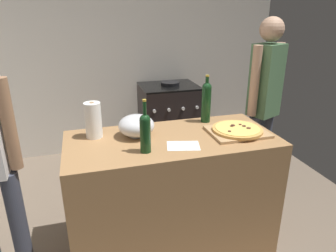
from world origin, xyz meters
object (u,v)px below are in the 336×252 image
object	(u,v)px
wine_bottle_amber	(145,131)
stove	(169,120)
pizza	(237,129)
person_in_red	(264,100)
mixing_bowl	(136,126)
wine_bottle_clear	(206,101)
paper_towel_roll	(93,120)

from	to	relation	value
wine_bottle_amber	stove	size ratio (longest dim) A/B	0.37
stove	wine_bottle_amber	bearing A→B (deg)	-110.63
pizza	person_in_red	distance (m)	0.68
mixing_bowl	stove	size ratio (longest dim) A/B	0.27
pizza	stove	bearing A→B (deg)	91.69
mixing_bowl	pizza	bearing A→B (deg)	-11.69
stove	person_in_red	distance (m)	1.37
pizza	wine_bottle_amber	xyz separation A→B (m)	(-0.69, -0.12, 0.11)
wine_bottle_amber	stove	xyz separation A→B (m)	(0.65, 1.72, -0.59)
pizza	wine_bottle_amber	distance (m)	0.71
pizza	mixing_bowl	size ratio (longest dim) A/B	1.43
person_in_red	wine_bottle_clear	bearing A→B (deg)	-164.49
pizza	mixing_bowl	bearing A→B (deg)	168.31
pizza	stove	world-z (taller)	pizza
wine_bottle_amber	wine_bottle_clear	size ratio (longest dim) A/B	0.91
pizza	paper_towel_roll	world-z (taller)	paper_towel_roll
wine_bottle_clear	stove	distance (m)	1.45
stove	person_in_red	bearing A→B (deg)	-64.22
paper_towel_roll	wine_bottle_amber	world-z (taller)	wine_bottle_amber
mixing_bowl	wine_bottle_amber	world-z (taller)	wine_bottle_amber
wine_bottle_amber	stove	bearing A→B (deg)	69.37
paper_towel_roll	wine_bottle_amber	xyz separation A→B (m)	(0.29, -0.33, 0.01)
pizza	mixing_bowl	xyz separation A→B (m)	(-0.70, 0.15, 0.05)
pizza	person_in_red	bearing A→B (deg)	42.83
mixing_bowl	wine_bottle_clear	size ratio (longest dim) A/B	0.68
mixing_bowl	paper_towel_roll	bearing A→B (deg)	167.17
mixing_bowl	wine_bottle_amber	bearing A→B (deg)	-88.20
pizza	person_in_red	xyz separation A→B (m)	(0.50, 0.46, 0.05)
pizza	wine_bottle_amber	bearing A→B (deg)	-170.24
mixing_bowl	wine_bottle_amber	xyz separation A→B (m)	(0.01, -0.26, 0.06)
wine_bottle_amber	wine_bottle_clear	world-z (taller)	wine_bottle_clear
wine_bottle_amber	mixing_bowl	bearing A→B (deg)	91.80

